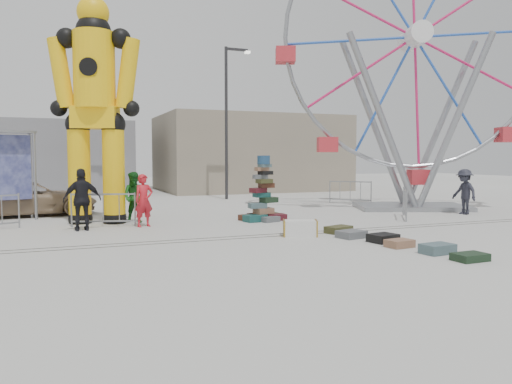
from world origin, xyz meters
name	(u,v)px	position (x,y,z in m)	size (l,w,h in m)	color
ground	(273,240)	(0.00, 0.00, 0.00)	(90.00, 90.00, 0.00)	#9E9E99
track_line_near	(264,237)	(0.00, 0.60, 0.00)	(40.00, 0.04, 0.01)	#47443F
track_line_far	(259,235)	(0.00, 1.00, 0.00)	(40.00, 0.04, 0.01)	#47443F
building_right	(250,153)	(7.00, 20.00, 2.50)	(12.00, 8.00, 5.00)	gray
building_left	(46,158)	(-6.00, 22.00, 2.20)	(10.00, 8.00, 4.40)	gray
lamp_post_right	(228,115)	(3.09, 13.00, 4.48)	(1.41, 0.25, 8.00)	#2D2D30
lamp_post_left	(86,113)	(-3.91, 15.00, 4.48)	(1.41, 0.25, 8.00)	#2D2D30
suitcase_tower	(263,202)	(1.38, 4.04, 0.64)	(1.63, 1.44, 2.30)	#1B5250
crash_test_dummy	(95,102)	(-4.12, 5.41, 4.09)	(3.06, 1.53, 7.76)	black
ferris_wheel	(414,60)	(8.89, 5.34, 6.38)	(10.44, 4.32, 12.96)	gray
steamer_trunk	(300,228)	(1.03, 0.41, 0.22)	(0.95, 0.55, 0.44)	silver
row_case_0	(339,229)	(2.34, 0.49, 0.10)	(0.81, 0.47, 0.21)	#414221
row_case_1	(351,234)	(2.20, -0.42, 0.10)	(0.73, 0.58, 0.20)	slate
row_case_2	(383,238)	(2.59, -1.34, 0.11)	(0.71, 0.57, 0.22)	black
row_case_3	(399,243)	(2.53, -2.10, 0.10)	(0.65, 0.46, 0.19)	#97694D
row_case_4	(437,249)	(2.82, -3.11, 0.12)	(0.76, 0.50, 0.23)	#4D676E
row_case_5	(470,257)	(2.90, -4.01, 0.08)	(0.73, 0.49, 0.17)	#1B311D
barricade_dummy_c	(103,210)	(-4.00, 4.45, 0.55)	(2.00, 0.10, 1.10)	gray
barricade_wheel_front	(405,203)	(6.43, 2.65, 0.55)	(2.00, 0.10, 1.10)	gray
barricade_wheel_back	(350,192)	(7.84, 8.54, 0.55)	(2.00, 0.10, 1.10)	gray
pedestrian_red	(144,200)	(-2.78, 3.98, 0.85)	(0.62, 0.41, 1.70)	red
pedestrian_green	(135,197)	(-2.91, 5.11, 0.87)	(0.84, 0.66, 1.74)	#165A1B
pedestrian_black	(82,200)	(-4.66, 3.79, 0.95)	(1.11, 0.46, 1.90)	black
pedestrian_grey	(464,192)	(9.46, 2.89, 0.89)	(1.15, 0.66, 1.77)	#22232E
parked_suv	(33,199)	(-6.23, 8.67, 0.65)	(2.14, 4.64, 1.29)	#9C8164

